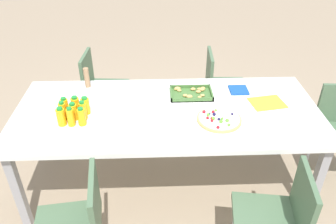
# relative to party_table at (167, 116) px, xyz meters

# --- Properties ---
(ground_plane) EXTENTS (12.00, 12.00, 0.00)m
(ground_plane) POSITION_rel_party_table_xyz_m (0.00, 0.00, -0.69)
(ground_plane) COLOR gray
(party_table) EXTENTS (2.32, 1.00, 0.75)m
(party_table) POSITION_rel_party_table_xyz_m (0.00, 0.00, 0.00)
(party_table) COLOR white
(party_table) RESTS_ON ground_plane
(chair_far_right) EXTENTS (0.42, 0.42, 0.83)m
(chair_far_right) POSITION_rel_party_table_xyz_m (0.57, 0.86, -0.19)
(chair_far_right) COLOR #4C6B4C
(chair_far_right) RESTS_ON ground_plane
(chair_far_left) EXTENTS (0.43, 0.43, 0.83)m
(chair_far_left) POSITION_rel_party_table_xyz_m (-0.65, 0.88, -0.19)
(chair_far_left) COLOR #4C6B4C
(chair_far_left) RESTS_ON ground_plane
(chair_near_right) EXTENTS (0.45, 0.45, 0.83)m
(chair_near_right) POSITION_rel_party_table_xyz_m (0.65, -0.82, -0.19)
(chair_near_right) COLOR #4C6B4C
(chair_near_right) RESTS_ON ground_plane
(chair_near_left) EXTENTS (0.44, 0.44, 0.83)m
(chair_near_left) POSITION_rel_party_table_xyz_m (-0.56, -0.83, -0.19)
(chair_near_left) COLOR #4C6B4C
(chair_near_left) RESTS_ON ground_plane
(juice_bottle_0) EXTENTS (0.06, 0.06, 0.14)m
(juice_bottle_0) POSITION_rel_party_table_xyz_m (-0.76, -0.16, 0.12)
(juice_bottle_0) COLOR #FAAD14
(juice_bottle_0) RESTS_ON party_table
(juice_bottle_1) EXTENTS (0.05, 0.05, 0.15)m
(juice_bottle_1) POSITION_rel_party_table_xyz_m (-0.69, -0.17, 0.13)
(juice_bottle_1) COLOR #FAAE14
(juice_bottle_1) RESTS_ON party_table
(juice_bottle_2) EXTENTS (0.06, 0.06, 0.14)m
(juice_bottle_2) POSITION_rel_party_table_xyz_m (-0.61, -0.17, 0.12)
(juice_bottle_2) COLOR #F8AC14
(juice_bottle_2) RESTS_ON party_table
(juice_bottle_3) EXTENTS (0.05, 0.05, 0.15)m
(juice_bottle_3) POSITION_rel_party_table_xyz_m (-0.76, -0.09, 0.13)
(juice_bottle_3) COLOR #F9AB14
(juice_bottle_3) RESTS_ON party_table
(juice_bottle_4) EXTENTS (0.06, 0.06, 0.14)m
(juice_bottle_4) POSITION_rel_party_table_xyz_m (-0.68, -0.09, 0.12)
(juice_bottle_4) COLOR #F9AC14
(juice_bottle_4) RESTS_ON party_table
(juice_bottle_5) EXTENTS (0.05, 0.05, 0.15)m
(juice_bottle_5) POSITION_rel_party_table_xyz_m (-0.61, -0.09, 0.13)
(juice_bottle_5) COLOR #FAAD14
(juice_bottle_5) RESTS_ON party_table
(juice_bottle_6) EXTENTS (0.06, 0.06, 0.13)m
(juice_bottle_6) POSITION_rel_party_table_xyz_m (-0.76, -0.02, 0.12)
(juice_bottle_6) COLOR #F9AC14
(juice_bottle_6) RESTS_ON party_table
(juice_bottle_7) EXTENTS (0.06, 0.06, 0.14)m
(juice_bottle_7) POSITION_rel_party_table_xyz_m (-0.68, -0.02, 0.12)
(juice_bottle_7) COLOR #FAAC14
(juice_bottle_7) RESTS_ON party_table
(juice_bottle_8) EXTENTS (0.06, 0.06, 0.14)m
(juice_bottle_8) POSITION_rel_party_table_xyz_m (-0.61, -0.02, 0.12)
(juice_bottle_8) COLOR #FAAC14
(juice_bottle_8) RESTS_ON party_table
(fruit_pizza) EXTENTS (0.32, 0.32, 0.05)m
(fruit_pizza) POSITION_rel_party_table_xyz_m (0.37, -0.16, 0.07)
(fruit_pizza) COLOR tan
(fruit_pizza) RESTS_ON party_table
(snack_tray) EXTENTS (0.34, 0.22, 0.04)m
(snack_tray) POSITION_rel_party_table_xyz_m (0.20, 0.22, 0.07)
(snack_tray) COLOR #477238
(snack_tray) RESTS_ON party_table
(plate_stack) EXTENTS (0.18, 0.18, 0.03)m
(plate_stack) POSITION_rel_party_table_xyz_m (0.02, -0.07, 0.07)
(plate_stack) COLOR silver
(plate_stack) RESTS_ON party_table
(napkin_stack) EXTENTS (0.15, 0.15, 0.02)m
(napkin_stack) POSITION_rel_party_table_xyz_m (0.60, 0.27, 0.07)
(napkin_stack) COLOR #194CA5
(napkin_stack) RESTS_ON party_table
(cardboard_tube) EXTENTS (0.04, 0.04, 0.17)m
(cardboard_tube) POSITION_rel_party_table_xyz_m (-0.66, 0.39, 0.14)
(cardboard_tube) COLOR #9E7A56
(cardboard_tube) RESTS_ON party_table
(paper_folder) EXTENTS (0.29, 0.24, 0.01)m
(paper_folder) POSITION_rel_party_table_xyz_m (0.79, 0.07, 0.06)
(paper_folder) COLOR yellow
(paper_folder) RESTS_ON party_table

